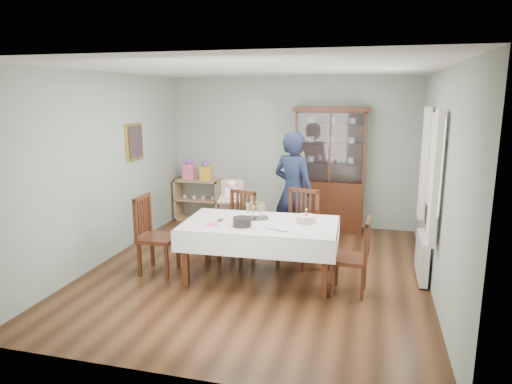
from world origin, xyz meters
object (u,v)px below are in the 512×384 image
(gift_bag_pink, at_px, (189,170))
(gift_bag_orange, at_px, (205,171))
(high_chair, at_px, (232,220))
(china_cabinet, at_px, (330,168))
(chair_end_right, at_px, (351,271))
(birthday_cake, at_px, (306,220))
(chair_far_left, at_px, (237,240))
(chair_end_left, at_px, (158,250))
(chair_far_right, at_px, (297,243))
(champagne_tray, at_px, (255,214))
(dining_table, at_px, (260,250))
(woman, at_px, (293,192))
(sideboard, at_px, (198,200))

(gift_bag_pink, distance_m, gift_bag_orange, 0.34)
(high_chair, xyz_separation_m, gift_bag_orange, (-0.92, 1.29, 0.54))
(high_chair, bearing_deg, china_cabinet, 32.24)
(chair_end_right, height_order, birthday_cake, birthday_cake)
(china_cabinet, distance_m, chair_far_left, 2.35)
(chair_end_left, bearing_deg, chair_far_left, -51.65)
(china_cabinet, distance_m, chair_end_right, 2.83)
(birthday_cake, distance_m, gift_bag_orange, 3.27)
(birthday_cake, height_order, gift_bag_orange, gift_bag_orange)
(gift_bag_orange, bearing_deg, high_chair, -54.47)
(china_cabinet, bearing_deg, chair_far_left, -121.69)
(chair_far_right, height_order, champagne_tray, chair_far_right)
(chair_far_left, relative_size, birthday_cake, 3.51)
(dining_table, height_order, gift_bag_orange, gift_bag_orange)
(woman, height_order, birthday_cake, woman)
(china_cabinet, bearing_deg, chair_end_left, -128.10)
(chair_end_left, height_order, gift_bag_orange, gift_bag_orange)
(chair_end_left, distance_m, gift_bag_orange, 2.72)
(chair_far_right, relative_size, gift_bag_pink, 2.73)
(chair_far_left, height_order, chair_end_right, chair_far_left)
(sideboard, xyz_separation_m, gift_bag_orange, (0.16, -0.02, 0.56))
(chair_far_right, relative_size, birthday_cake, 3.75)
(chair_end_left, distance_m, champagne_tray, 1.43)
(chair_end_right, relative_size, gift_bag_pink, 2.41)
(china_cabinet, xyz_separation_m, chair_end_left, (-2.06, -2.62, -0.81))
(chair_far_right, xyz_separation_m, chair_end_right, (0.79, -0.79, -0.04))
(woman, bearing_deg, gift_bag_orange, -9.91)
(china_cabinet, bearing_deg, high_chair, -137.76)
(chair_end_left, height_order, champagne_tray, chair_end_left)
(champagne_tray, bearing_deg, chair_end_right, -14.05)
(chair_far_left, xyz_separation_m, chair_end_right, (1.68, -0.78, -0.02))
(sideboard, xyz_separation_m, high_chair, (1.08, -1.31, 0.02))
(china_cabinet, distance_m, gift_bag_pink, 2.68)
(china_cabinet, bearing_deg, dining_table, -104.91)
(woman, relative_size, gift_bag_orange, 5.04)
(chair_far_left, height_order, chair_end_left, chair_end_left)
(champagne_tray, distance_m, birthday_cake, 0.68)
(woman, bearing_deg, chair_end_left, 63.65)
(chair_far_left, xyz_separation_m, chair_end_left, (-0.90, -0.75, 0.02))
(chair_end_left, xyz_separation_m, high_chair, (0.64, 1.34, 0.11))
(chair_end_right, relative_size, high_chair, 0.87)
(chair_end_left, xyz_separation_m, champagne_tray, (1.30, 0.29, 0.51))
(chair_far_left, bearing_deg, high_chair, 128.97)
(chair_far_right, height_order, chair_end_right, chair_far_right)
(china_cabinet, height_order, sideboard, china_cabinet)
(dining_table, height_order, woman, woman)
(high_chair, bearing_deg, birthday_cake, -48.76)
(high_chair, bearing_deg, champagne_tray, -67.68)
(china_cabinet, relative_size, chair_far_left, 2.17)
(birthday_cake, distance_m, gift_bag_pink, 3.52)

